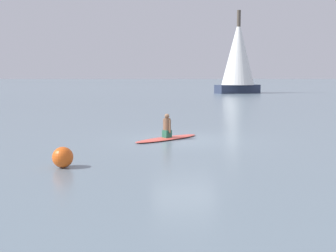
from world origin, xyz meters
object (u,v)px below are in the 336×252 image
(person_paddler, at_px, (167,127))
(buoy_marker, at_px, (63,157))
(surfboard, at_px, (167,138))
(sailboat_near_right, at_px, (238,55))

(person_paddler, xyz_separation_m, buoy_marker, (3.06, 5.25, -0.22))
(surfboard, xyz_separation_m, person_paddler, (0.00, -0.00, 0.47))
(person_paddler, relative_size, buoy_marker, 1.61)
(surfboard, relative_size, sailboat_near_right, 0.30)
(sailboat_near_right, xyz_separation_m, buoy_marker, (13.57, 46.86, -4.75))
(person_paddler, relative_size, sailboat_near_right, 0.09)
(person_paddler, bearing_deg, sailboat_near_right, -146.77)
(person_paddler, distance_m, sailboat_near_right, 43.15)
(sailboat_near_right, distance_m, buoy_marker, 49.01)
(surfboard, distance_m, buoy_marker, 6.08)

